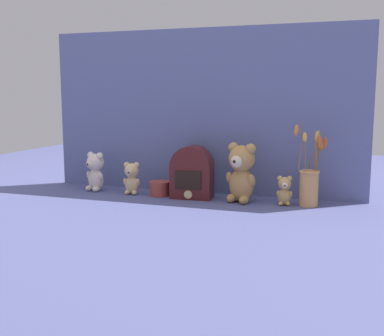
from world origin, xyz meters
TOP-DOWN VIEW (x-y plane):
  - ground_plane at (0.00, 0.00)m, footprint 4.00×4.00m
  - backdrop_wall at (0.00, 0.17)m, footprint 1.58×0.02m
  - teddy_bear_large at (0.24, 0.01)m, footprint 0.15×0.14m
  - teddy_bear_medium at (-0.52, 0.02)m, footprint 0.11×0.10m
  - teddy_bear_small at (-0.31, 0.01)m, footprint 0.09×0.08m
  - teddy_bear_tiny at (0.43, 0.01)m, footprint 0.07×0.07m
  - flower_vase at (0.54, 0.03)m, footprint 0.15×0.13m
  - vintage_radio at (-0.00, 0.02)m, footprint 0.20×0.12m
  - decorative_tin_tall at (-0.17, 0.02)m, footprint 0.10×0.10m

SIDE VIEW (x-z plane):
  - ground_plane at x=0.00m, z-range 0.00..0.00m
  - decorative_tin_tall at x=-0.17m, z-range 0.00..0.07m
  - teddy_bear_tiny at x=0.43m, z-range 0.00..0.13m
  - teddy_bear_small at x=-0.31m, z-range 0.00..0.16m
  - teddy_bear_medium at x=-0.52m, z-range 0.00..0.20m
  - flower_vase at x=0.54m, z-range -0.07..0.29m
  - vintage_radio at x=0.00m, z-range -0.01..0.24m
  - teddy_bear_large at x=0.24m, z-range 0.01..0.27m
  - backdrop_wall at x=0.00m, z-range 0.00..0.80m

